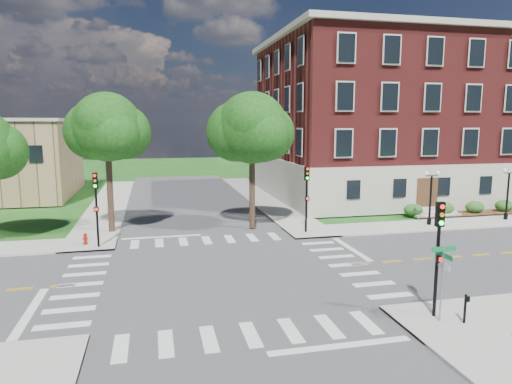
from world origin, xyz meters
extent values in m
plane|color=#194B15|center=(0.00, 0.00, 0.00)|extent=(160.00, 160.00, 0.00)
cube|color=#3D3D3F|center=(0.00, 0.00, 0.01)|extent=(90.00, 12.00, 0.01)
cube|color=#3D3D3F|center=(0.00, 0.00, 0.01)|extent=(12.00, 90.00, 0.01)
cube|color=#9E9B93|center=(23.00, 7.75, 0.06)|extent=(34.00, 3.50, 0.12)
cube|color=#9E9B93|center=(7.75, 23.00, 0.06)|extent=(3.50, 34.00, 0.12)
cube|color=#9E9B93|center=(-7.75, 23.00, 0.06)|extent=(3.50, 34.00, 0.12)
cube|color=silver|center=(8.80, 3.00, 0.00)|extent=(0.40, 5.50, 0.00)
cube|color=#B7B2A2|center=(24.00, 22.00, 2.22)|extent=(30.00, 20.00, 4.20)
cube|color=maroon|center=(24.00, 22.00, 10.22)|extent=(29.55, 19.70, 11.80)
cube|color=#B7B2A2|center=(24.00, 22.00, 16.37)|extent=(30.60, 20.60, 0.50)
cube|color=#472D19|center=(20.00, 11.96, 1.82)|extent=(2.00, 0.10, 2.80)
cylinder|color=black|center=(-6.53, 10.91, 2.69)|extent=(0.44, 0.44, 5.15)
sphere|color=#143B10|center=(-6.53, 10.91, 7.72)|extent=(4.91, 4.91, 4.91)
cylinder|color=black|center=(3.76, 9.78, 2.56)|extent=(0.44, 0.44, 4.88)
sphere|color=#143B10|center=(3.76, 9.78, 7.64)|extent=(5.29, 5.29, 5.29)
cylinder|color=black|center=(7.73, -7.44, 2.02)|extent=(0.14, 0.14, 3.80)
cube|color=black|center=(7.73, -7.44, 4.42)|extent=(0.35, 0.26, 1.00)
cylinder|color=red|center=(7.73, -7.57, 4.75)|extent=(0.19, 0.07, 0.18)
cylinder|color=orange|center=(7.73, -7.57, 4.42)|extent=(0.19, 0.07, 0.18)
cylinder|color=#19E533|center=(7.73, -7.57, 4.09)|extent=(0.19, 0.07, 0.18)
cube|color=black|center=(7.73, -7.62, 2.62)|extent=(0.31, 0.16, 0.30)
cylinder|color=black|center=(7.31, 7.61, 2.02)|extent=(0.14, 0.14, 3.80)
cube|color=black|center=(7.31, 7.61, 4.42)|extent=(0.36, 0.28, 1.00)
cylinder|color=red|center=(7.31, 7.48, 4.75)|extent=(0.19, 0.08, 0.18)
cylinder|color=orange|center=(7.31, 7.48, 4.42)|extent=(0.19, 0.08, 0.18)
cylinder|color=#19E533|center=(7.31, 7.48, 4.09)|extent=(0.19, 0.08, 0.18)
cube|color=black|center=(7.31, 7.43, 2.62)|extent=(0.32, 0.18, 0.30)
cylinder|color=black|center=(-7.02, 6.72, 2.02)|extent=(0.14, 0.14, 3.80)
cube|color=black|center=(-7.02, 6.72, 4.42)|extent=(0.35, 0.27, 1.00)
cylinder|color=red|center=(-7.02, 6.59, 4.75)|extent=(0.19, 0.08, 0.18)
cylinder|color=orange|center=(-7.02, 6.59, 4.42)|extent=(0.19, 0.08, 0.18)
cylinder|color=#19E533|center=(-7.02, 6.59, 4.09)|extent=(0.19, 0.08, 0.18)
cube|color=black|center=(-7.02, 6.54, 2.62)|extent=(0.32, 0.17, 0.30)
cylinder|color=black|center=(17.50, 7.73, 0.37)|extent=(0.32, 0.32, 0.50)
cylinder|color=black|center=(17.50, 7.73, 2.02)|extent=(0.16, 0.16, 3.80)
cube|color=black|center=(17.50, 7.73, 3.97)|extent=(1.00, 0.06, 0.06)
sphere|color=white|center=(17.00, 7.73, 4.17)|extent=(0.36, 0.36, 0.36)
sphere|color=white|center=(18.00, 7.73, 4.17)|extent=(0.36, 0.36, 0.36)
cylinder|color=black|center=(24.78, 8.04, 0.37)|extent=(0.32, 0.32, 0.50)
cylinder|color=black|center=(24.78, 8.04, 2.02)|extent=(0.16, 0.16, 3.80)
cube|color=black|center=(24.78, 8.04, 3.97)|extent=(1.00, 0.06, 0.06)
sphere|color=white|center=(24.28, 8.04, 4.17)|extent=(0.36, 0.36, 0.36)
cylinder|color=gray|center=(7.67, -7.91, 1.67)|extent=(0.07, 0.07, 3.10)
cube|color=#0D6D37|center=(7.67, -7.91, 3.12)|extent=(1.10, 0.03, 0.20)
cube|color=#0D6D37|center=(7.67, -7.91, 2.87)|extent=(0.03, 1.10, 0.20)
cube|color=silver|center=(7.72, -7.91, 2.42)|extent=(0.03, 0.75, 0.25)
cylinder|color=black|center=(8.50, -8.31, 0.72)|extent=(0.10, 0.10, 1.20)
cube|color=black|center=(8.50, -8.43, 1.17)|extent=(0.14, 0.08, 0.22)
cylinder|color=maroon|center=(-7.93, 7.56, 0.17)|extent=(0.32, 0.32, 0.10)
cylinder|color=maroon|center=(-7.93, 7.56, 0.42)|extent=(0.22, 0.22, 0.60)
sphere|color=maroon|center=(-7.93, 7.56, 0.75)|extent=(0.24, 0.24, 0.24)
cylinder|color=maroon|center=(-7.93, 7.56, 0.50)|extent=(0.35, 0.12, 0.12)
cylinder|color=maroon|center=(-7.93, 7.56, 0.50)|extent=(0.12, 0.35, 0.12)
camera|label=1|loc=(-3.44, -23.26, 8.10)|focal=32.00mm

